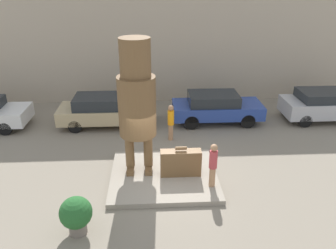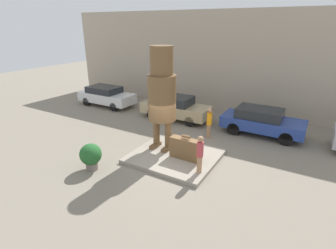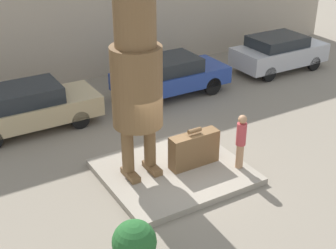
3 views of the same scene
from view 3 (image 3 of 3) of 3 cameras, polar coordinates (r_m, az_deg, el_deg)
name	(u,v)px [view 3 (image 3 of 3)]	position (r m, az deg, el deg)	size (l,w,h in m)	color
ground_plane	(174,174)	(13.17, 0.72, -6.09)	(60.00, 60.00, 0.00)	gray
pedestal	(174,172)	(13.12, 0.72, -5.75)	(3.85, 3.45, 0.18)	gray
statue_figure	(137,75)	(11.69, -3.85, 6.00)	(1.31, 1.31, 4.84)	brown
giant_suitcase	(194,149)	(13.04, 3.20, -3.03)	(1.46, 0.41, 1.14)	brown
tourist	(241,139)	(12.87, 8.88, -1.80)	(0.27, 0.27, 1.61)	#A87A56
parked_car_tan	(27,107)	(15.90, -16.81, 2.06)	(4.56, 1.77, 1.52)	tan
parked_car_blue	(170,75)	(17.90, 0.22, 6.06)	(4.42, 1.82, 1.51)	#284293
parked_car_silver	(279,52)	(21.09, 13.37, 8.61)	(4.16, 1.86, 1.55)	#B7B7BC
planter_pot	(134,244)	(9.88, -4.12, -14.30)	(0.93, 0.93, 1.18)	#70665B
worker_hivis	(137,103)	(15.28, -3.83, 2.65)	(0.28, 0.28, 1.67)	#A87A56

